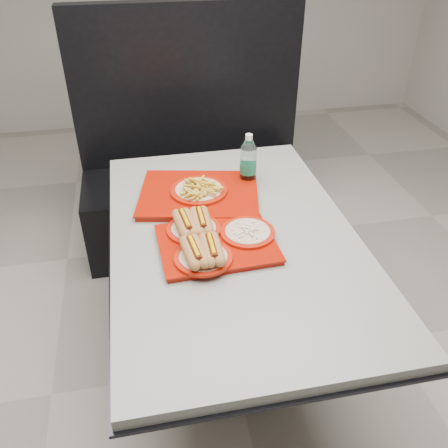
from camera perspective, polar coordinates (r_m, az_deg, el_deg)
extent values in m
plane|color=#A29B91|center=(2.28, 0.92, -16.64)|extent=(6.00, 6.00, 0.00)
cylinder|color=black|center=(2.26, 0.93, -16.24)|extent=(0.52, 0.52, 0.05)
cylinder|color=black|center=(2.00, 1.02, -9.77)|extent=(0.11, 0.11, 0.66)
cube|color=black|center=(1.79, 1.13, -2.28)|extent=(0.92, 1.42, 0.01)
cube|color=gray|center=(1.77, 1.14, -1.63)|extent=(0.90, 1.40, 0.04)
cube|color=black|center=(2.89, -3.27, 1.93)|extent=(1.30, 0.55, 0.45)
cube|color=black|center=(2.85, -4.40, 14.32)|extent=(1.30, 0.10, 1.10)
cube|color=#931104|center=(1.69, -0.86, -2.57)|extent=(0.41, 0.33, 0.02)
cube|color=#931104|center=(1.68, -0.86, -2.25)|extent=(0.42, 0.34, 0.01)
cylinder|color=#9E1605|center=(1.60, -2.51, -4.08)|extent=(0.20, 0.20, 0.01)
cylinder|color=beige|center=(1.60, -2.52, -3.92)|extent=(0.16, 0.16, 0.00)
cylinder|color=#9E1605|center=(1.74, -3.67, -0.63)|extent=(0.20, 0.20, 0.01)
cylinder|color=beige|center=(1.73, -3.67, -0.47)|extent=(0.16, 0.16, 0.00)
cylinder|color=#9E1605|center=(1.72, 2.86, -1.02)|extent=(0.20, 0.20, 0.01)
cylinder|color=beige|center=(1.72, 2.86, -0.86)|extent=(0.16, 0.16, 0.00)
cube|color=#931104|center=(1.97, -3.02, 3.42)|extent=(0.54, 0.46, 0.02)
cube|color=#931104|center=(1.97, -3.03, 3.76)|extent=(0.55, 0.47, 0.01)
cylinder|color=#9E1605|center=(1.96, -3.04, 4.03)|extent=(0.24, 0.24, 0.01)
cylinder|color=beige|center=(1.96, -3.05, 4.20)|extent=(0.19, 0.19, 0.01)
cylinder|color=silver|center=(2.05, 2.92, 7.01)|extent=(0.07, 0.07, 0.17)
cylinder|color=#196643|center=(2.05, 2.91, 6.80)|extent=(0.07, 0.07, 0.05)
cone|color=silver|center=(2.00, 3.00, 9.62)|extent=(0.07, 0.07, 0.04)
cylinder|color=silver|center=(1.99, 3.03, 10.41)|extent=(0.03, 0.03, 0.02)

